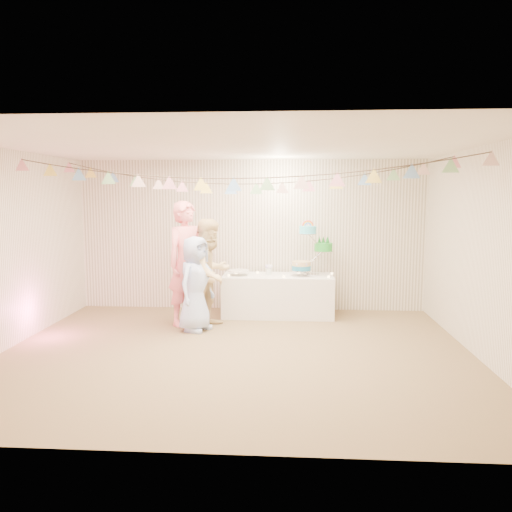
# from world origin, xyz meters

# --- Properties ---
(floor) EXTENTS (6.00, 6.00, 0.00)m
(floor) POSITION_xyz_m (0.00, 0.00, 0.00)
(floor) COLOR brown
(floor) RESTS_ON ground
(ceiling) EXTENTS (6.00, 6.00, 0.00)m
(ceiling) POSITION_xyz_m (0.00, 0.00, 2.60)
(ceiling) COLOR silver
(ceiling) RESTS_ON ground
(back_wall) EXTENTS (6.00, 6.00, 0.00)m
(back_wall) POSITION_xyz_m (0.00, 2.50, 1.30)
(back_wall) COLOR white
(back_wall) RESTS_ON ground
(front_wall) EXTENTS (6.00, 6.00, 0.00)m
(front_wall) POSITION_xyz_m (0.00, -2.50, 1.30)
(front_wall) COLOR white
(front_wall) RESTS_ON ground
(left_wall) EXTENTS (5.00, 5.00, 0.00)m
(left_wall) POSITION_xyz_m (-3.00, 0.00, 1.30)
(left_wall) COLOR white
(left_wall) RESTS_ON ground
(right_wall) EXTENTS (5.00, 5.00, 0.00)m
(right_wall) POSITION_xyz_m (3.00, 0.00, 1.30)
(right_wall) COLOR white
(right_wall) RESTS_ON ground
(table) EXTENTS (1.82, 0.73, 0.68)m
(table) POSITION_xyz_m (0.49, 2.01, 0.34)
(table) COLOR white
(table) RESTS_ON floor
(cake_stand) EXTENTS (0.76, 0.44, 0.84)m
(cake_stand) POSITION_xyz_m (1.04, 2.06, 1.17)
(cake_stand) COLOR silver
(cake_stand) RESTS_ON table
(cake_bottom) EXTENTS (0.31, 0.31, 0.15)m
(cake_bottom) POSITION_xyz_m (0.89, 2.00, 0.84)
(cake_bottom) COLOR teal
(cake_bottom) RESTS_ON cake_stand
(cake_middle) EXTENTS (0.27, 0.27, 0.22)m
(cake_middle) POSITION_xyz_m (1.22, 2.15, 1.11)
(cake_middle) COLOR green
(cake_middle) RESTS_ON cake_stand
(cake_top_tier) EXTENTS (0.25, 0.25, 0.19)m
(cake_top_tier) POSITION_xyz_m (0.98, 2.03, 1.38)
(cake_top_tier) COLOR #4CD4EF
(cake_top_tier) RESTS_ON cake_stand
(platter) EXTENTS (0.35, 0.35, 0.02)m
(platter) POSITION_xyz_m (-0.16, 1.96, 0.76)
(platter) COLOR white
(platter) RESTS_ON table
(posy) EXTENTS (0.15, 0.15, 0.17)m
(posy) POSITION_xyz_m (0.33, 2.06, 0.84)
(posy) COLOR white
(posy) RESTS_ON table
(person_adult_a) EXTENTS (0.81, 0.82, 1.91)m
(person_adult_a) POSITION_xyz_m (-0.90, 1.36, 0.96)
(person_adult_a) COLOR pink
(person_adult_a) RESTS_ON floor
(person_adult_b) EXTENTS (0.95, 1.01, 1.65)m
(person_adult_b) POSITION_xyz_m (-0.52, 1.25, 0.83)
(person_adult_b) COLOR beige
(person_adult_b) RESTS_ON floor
(person_child) EXTENTS (0.69, 0.81, 1.41)m
(person_child) POSITION_xyz_m (-0.71, 1.02, 0.70)
(person_child) COLOR #B4CBFF
(person_child) RESTS_ON floor
(bunting_back) EXTENTS (5.60, 1.10, 0.40)m
(bunting_back) POSITION_xyz_m (0.00, 1.10, 2.35)
(bunting_back) COLOR pink
(bunting_back) RESTS_ON ceiling
(bunting_front) EXTENTS (5.60, 0.90, 0.36)m
(bunting_front) POSITION_xyz_m (0.00, -0.20, 2.32)
(bunting_front) COLOR #72A5E5
(bunting_front) RESTS_ON ceiling
(tealight_0) EXTENTS (0.04, 0.04, 0.03)m
(tealight_0) POSITION_xyz_m (-0.31, 1.86, 0.70)
(tealight_0) COLOR #FFD88C
(tealight_0) RESTS_ON table
(tealight_1) EXTENTS (0.04, 0.04, 0.03)m
(tealight_1) POSITION_xyz_m (0.14, 2.19, 0.70)
(tealight_1) COLOR #FFD88C
(tealight_1) RESTS_ON table
(tealight_2) EXTENTS (0.04, 0.04, 0.03)m
(tealight_2) POSITION_xyz_m (0.59, 1.79, 0.70)
(tealight_2) COLOR #FFD88C
(tealight_2) RESTS_ON table
(tealight_3) EXTENTS (0.04, 0.04, 0.03)m
(tealight_3) POSITION_xyz_m (0.84, 2.23, 0.70)
(tealight_3) COLOR #FFD88C
(tealight_3) RESTS_ON table
(tealight_4) EXTENTS (0.04, 0.04, 0.03)m
(tealight_4) POSITION_xyz_m (1.31, 1.83, 0.70)
(tealight_4) COLOR #FFD88C
(tealight_4) RESTS_ON table
(tealight_5) EXTENTS (0.04, 0.04, 0.03)m
(tealight_5) POSITION_xyz_m (1.39, 2.16, 0.70)
(tealight_5) COLOR #FFD88C
(tealight_5) RESTS_ON table
(tealight_6) EXTENTS (0.04, 0.04, 0.03)m
(tealight_6) POSITION_xyz_m (-0.23, 2.12, 0.70)
(tealight_6) COLOR #FFD88C
(tealight_6) RESTS_ON table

